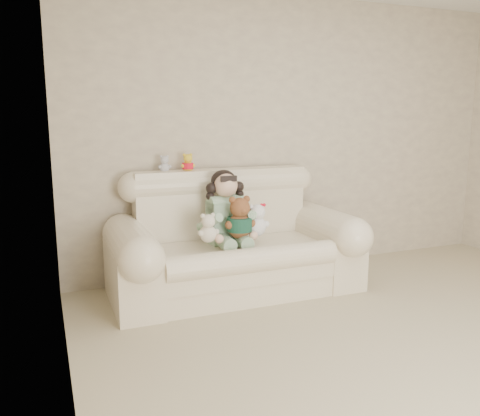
% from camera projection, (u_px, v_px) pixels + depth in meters
% --- Properties ---
extents(wall_back, '(4.50, 0.00, 4.50)m').
position_uv_depth(wall_back, '(296.00, 136.00, 4.81)').
color(wall_back, '#A39482').
rests_on(wall_back, ground).
extents(wall_left, '(0.00, 5.00, 5.00)m').
position_uv_depth(wall_left, '(65.00, 173.00, 1.71)').
color(wall_left, '#A39482').
rests_on(wall_left, ground).
extents(sofa, '(2.10, 0.95, 1.03)m').
position_uv_depth(sofa, '(236.00, 233.00, 4.19)').
color(sofa, '#FFF3CD').
rests_on(sofa, floor).
extents(seated_child, '(0.44, 0.51, 0.64)m').
position_uv_depth(seated_child, '(226.00, 206.00, 4.20)').
color(seated_child, '#2E763B').
rests_on(seated_child, sofa).
extents(brown_teddy, '(0.27, 0.20, 0.41)m').
position_uv_depth(brown_teddy, '(239.00, 213.00, 4.05)').
color(brown_teddy, brown).
rests_on(brown_teddy, sofa).
extents(white_cat, '(0.22, 0.18, 0.33)m').
position_uv_depth(white_cat, '(257.00, 217.00, 4.13)').
color(white_cat, white).
rests_on(white_cat, sofa).
extents(cream_teddy, '(0.21, 0.19, 0.28)m').
position_uv_depth(cream_teddy, '(208.00, 225.00, 3.93)').
color(cream_teddy, silver).
rests_on(cream_teddy, sofa).
extents(yellow_mini_bear, '(0.15, 0.13, 0.19)m').
position_uv_depth(yellow_mini_bear, '(188.00, 161.00, 4.30)').
color(yellow_mini_bear, yellow).
rests_on(yellow_mini_bear, sofa).
extents(grey_mini_plush, '(0.14, 0.13, 0.18)m').
position_uv_depth(grey_mini_plush, '(164.00, 162.00, 4.24)').
color(grey_mini_plush, silver).
rests_on(grey_mini_plush, sofa).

